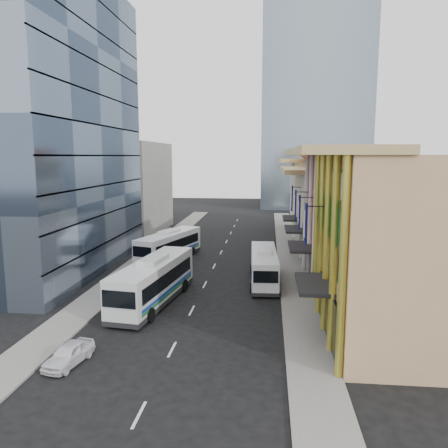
# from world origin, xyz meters

# --- Properties ---
(ground) EXTENTS (200.00, 200.00, 0.00)m
(ground) POSITION_xyz_m (0.00, 0.00, 0.00)
(ground) COLOR black
(ground) RESTS_ON ground
(sidewalk_right) EXTENTS (3.00, 90.00, 0.15)m
(sidewalk_right) POSITION_xyz_m (8.50, 22.00, 0.07)
(sidewalk_right) COLOR slate
(sidewalk_right) RESTS_ON ground
(sidewalk_left) EXTENTS (3.00, 90.00, 0.15)m
(sidewalk_left) POSITION_xyz_m (-8.50, 22.00, 0.07)
(sidewalk_left) COLOR slate
(sidewalk_left) RESTS_ON ground
(shophouse_tan) EXTENTS (8.00, 14.00, 12.00)m
(shophouse_tan) POSITION_xyz_m (14.00, 5.00, 6.00)
(shophouse_tan) COLOR tan
(shophouse_tan) RESTS_ON ground
(shophouse_red) EXTENTS (8.00, 10.00, 12.00)m
(shophouse_red) POSITION_xyz_m (14.00, 17.00, 6.00)
(shophouse_red) COLOR maroon
(shophouse_red) RESTS_ON ground
(shophouse_cream_near) EXTENTS (8.00, 9.00, 10.00)m
(shophouse_cream_near) POSITION_xyz_m (14.00, 26.50, 5.00)
(shophouse_cream_near) COLOR white
(shophouse_cream_near) RESTS_ON ground
(shophouse_cream_mid) EXTENTS (8.00, 9.00, 10.00)m
(shophouse_cream_mid) POSITION_xyz_m (14.00, 35.50, 5.00)
(shophouse_cream_mid) COLOR white
(shophouse_cream_mid) RESTS_ON ground
(shophouse_cream_far) EXTENTS (8.00, 12.00, 11.00)m
(shophouse_cream_far) POSITION_xyz_m (14.00, 46.00, 5.50)
(shophouse_cream_far) COLOR white
(shophouse_cream_far) RESTS_ON ground
(office_tower) EXTENTS (12.00, 26.00, 30.00)m
(office_tower) POSITION_xyz_m (-17.00, 19.00, 15.00)
(office_tower) COLOR #3B485E
(office_tower) RESTS_ON ground
(office_block_far) EXTENTS (10.00, 18.00, 14.00)m
(office_block_far) POSITION_xyz_m (-16.00, 42.00, 7.00)
(office_block_far) COLOR gray
(office_block_far) RESTS_ON ground
(bus_left_near) EXTENTS (4.47, 12.44, 3.90)m
(bus_left_near) POSITION_xyz_m (-3.36, 9.35, 1.95)
(bus_left_near) COLOR silver
(bus_left_near) RESTS_ON ground
(bus_left_far) EXTENTS (5.82, 11.38, 3.56)m
(bus_left_far) POSITION_xyz_m (-5.50, 24.22, 1.78)
(bus_left_far) COLOR white
(bus_left_far) RESTS_ON ground
(bus_right) EXTENTS (2.84, 10.42, 3.31)m
(bus_right) POSITION_xyz_m (5.50, 16.38, 1.66)
(bus_right) COLOR silver
(bus_right) RESTS_ON ground
(sedan_left) EXTENTS (2.14, 3.87, 1.24)m
(sedan_left) POSITION_xyz_m (-5.50, -1.53, 0.62)
(sedan_left) COLOR white
(sedan_left) RESTS_ON ground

